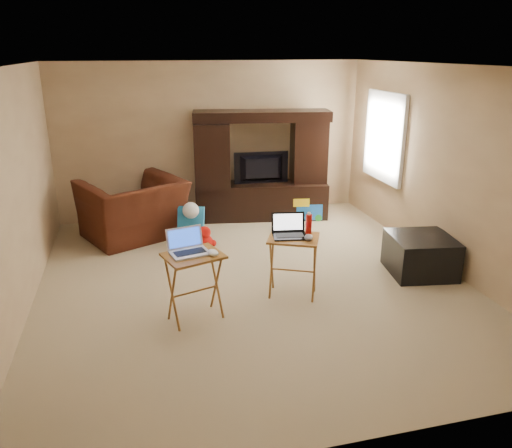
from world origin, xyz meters
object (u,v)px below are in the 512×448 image
object	(u,v)px
entertainment_center	(261,166)
mouse_right	(309,237)
television	(262,169)
child_rocker	(192,226)
laptop_right	(290,227)
push_toy	(306,207)
plush_toy	(205,239)
ottoman	(420,255)
laptop_left	(189,243)
recliner	(133,209)
tray_table_left	(195,287)
tray_table_right	(293,267)
mouse_left	(213,253)
water_bottle	(309,224)

from	to	relation	value
entertainment_center	mouse_right	bearing A→B (deg)	-85.36
television	mouse_right	bearing A→B (deg)	88.72
child_rocker	laptop_right	bearing A→B (deg)	-46.18
push_toy	plush_toy	bearing A→B (deg)	-140.57
ottoman	laptop_left	bearing A→B (deg)	-171.82
entertainment_center	television	distance (m)	0.06
recliner	plush_toy	size ratio (longest dim) A/B	3.72
television	recliner	world-z (taller)	television
tray_table_left	tray_table_right	bearing A→B (deg)	-4.98
television	child_rocker	distance (m)	1.63
plush_toy	tray_table_right	bearing A→B (deg)	-63.88
child_rocker	tray_table_right	world-z (taller)	tray_table_right
recliner	mouse_right	xyz separation A→B (m)	(1.83, -2.47, 0.30)
child_rocker	tray_table_right	bearing A→B (deg)	-45.41
tray_table_right	laptop_left	world-z (taller)	laptop_left
push_toy	laptop_left	xyz separation A→B (m)	(-2.23, -2.76, 0.65)
tray_table_left	tray_table_right	size ratio (longest dim) A/B	1.02
child_rocker	tray_table_left	distance (m)	2.18
child_rocker	push_toy	world-z (taller)	child_rocker
plush_toy	mouse_left	distance (m)	1.99
entertainment_center	child_rocker	world-z (taller)	entertainment_center
entertainment_center	tray_table_right	world-z (taller)	entertainment_center
recliner	water_bottle	world-z (taller)	water_bottle
child_rocker	plush_toy	xyz separation A→B (m)	(0.13, -0.34, -0.08)
tray_table_left	mouse_right	bearing A→B (deg)	-11.53
entertainment_center	recliner	world-z (taller)	entertainment_center
tray_table_left	child_rocker	bearing A→B (deg)	65.67
tray_table_left	laptop_right	bearing A→B (deg)	-3.55
mouse_left	ottoman	bearing A→B (deg)	10.91
recliner	push_toy	size ratio (longest dim) A/B	2.54
entertainment_center	tray_table_right	bearing A→B (deg)	-88.20
television	tray_table_right	xyz separation A→B (m)	(-0.37, -2.75, -0.49)
entertainment_center	mouse_right	size ratio (longest dim) A/B	14.92
entertainment_center	water_bottle	distance (m)	2.72
recliner	laptop_left	distance (m)	2.66
tray_table_right	mouse_left	world-z (taller)	mouse_left
tray_table_left	ottoman	bearing A→B (deg)	-8.95
plush_toy	mouse_left	size ratio (longest dim) A/B	2.46
ottoman	child_rocker	bearing A→B (deg)	146.94
tray_table_right	water_bottle	bearing A→B (deg)	46.79
child_rocker	mouse_left	distance (m)	2.29
plush_toy	push_toy	xyz separation A→B (m)	(1.82, 0.97, 0.02)
tray_table_left	television	bearing A→B (deg)	45.55
entertainment_center	laptop_left	world-z (taller)	entertainment_center
recliner	tray_table_right	xyz separation A→B (m)	(1.70, -2.35, -0.08)
television	tray_table_left	distance (m)	3.40
tray_table_right	laptop_left	bearing A→B (deg)	-143.91
television	tray_table_right	world-z (taller)	television
plush_toy	mouse_right	world-z (taller)	mouse_right
child_rocker	laptop_right	xyz separation A→B (m)	(0.85, -1.88, 0.57)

